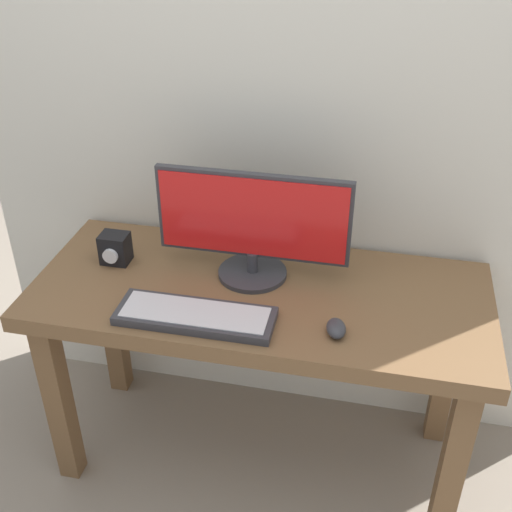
# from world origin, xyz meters

# --- Properties ---
(ground_plane) EXTENTS (6.00, 6.00, 0.00)m
(ground_plane) POSITION_xyz_m (0.00, 0.00, 0.00)
(ground_plane) COLOR gray
(wall_back) EXTENTS (2.19, 0.04, 3.00)m
(wall_back) POSITION_xyz_m (0.00, 0.35, 1.50)
(wall_back) COLOR silver
(wall_back) RESTS_ON ground_plane
(desk) EXTENTS (1.44, 0.61, 0.75)m
(desk) POSITION_xyz_m (0.00, 0.00, 0.64)
(desk) COLOR brown
(desk) RESTS_ON ground_plane
(monitor) EXTENTS (0.61, 0.22, 0.36)m
(monitor) POSITION_xyz_m (-0.04, 0.08, 0.93)
(monitor) COLOR #333338
(monitor) RESTS_ON desk
(keyboard_primary) EXTENTS (0.47, 0.16, 0.03)m
(keyboard_primary) POSITION_xyz_m (-0.15, -0.20, 0.76)
(keyboard_primary) COLOR #333338
(keyboard_primary) RESTS_ON desk
(mouse) EXTENTS (0.07, 0.10, 0.04)m
(mouse) POSITION_xyz_m (0.26, -0.17, 0.77)
(mouse) COLOR #333338
(mouse) RESTS_ON desk
(audio_controller) EXTENTS (0.09, 0.09, 0.10)m
(audio_controller) POSITION_xyz_m (-0.50, 0.05, 0.80)
(audio_controller) COLOR black
(audio_controller) RESTS_ON desk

